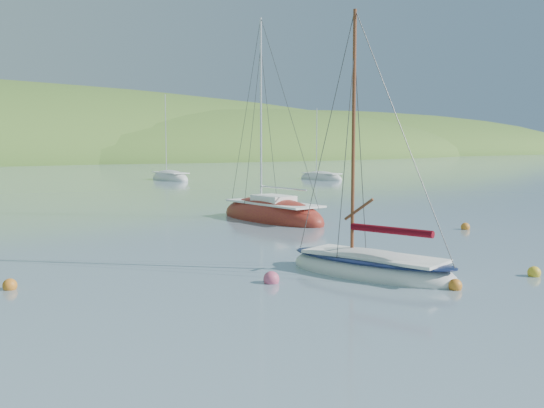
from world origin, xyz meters
TOP-DOWN VIEW (x-y plane):
  - ground at (0.00, 0.00)m, footprint 700.00×700.00m
  - daysailer_white at (-1.86, 2.40)m, footprint 3.51×6.43m
  - sloop_red at (4.45, 16.09)m, footprint 2.93×8.47m
  - distant_sloop_b at (18.51, 55.10)m, footprint 3.14×8.10m
  - distant_sloop_d at (33.91, 44.60)m, footprint 2.81×6.88m
  - mooring_buoys at (-1.23, 3.45)m, footprint 22.35×8.97m

SIDE VIEW (x-z plane):
  - ground at x=0.00m, z-range 0.00..0.00m
  - mooring_buoys at x=-1.23m, z-range -0.13..0.37m
  - distant_sloop_d at x=33.91m, z-range -4.64..4.98m
  - distant_sloop_b at x=18.51m, z-range -5.51..5.89m
  - daysailer_white at x=-1.86m, z-range -4.47..4.90m
  - sloop_red at x=4.45m, z-range -6.03..6.49m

